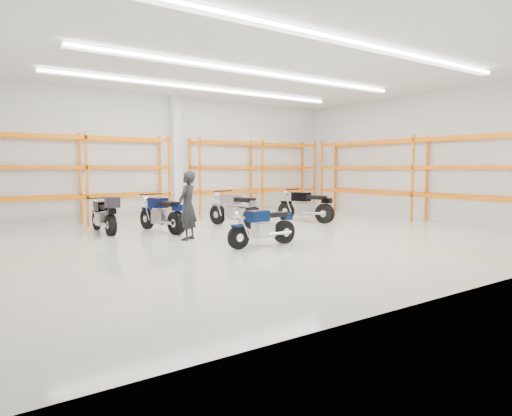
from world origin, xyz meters
TOP-DOWN VIEW (x-y plane):
  - ground at (0.00, 0.00)m, footprint 14.00×14.00m
  - room_shell at (0.00, 0.03)m, footprint 14.02×12.02m
  - motorcycle_main at (-0.92, -1.04)m, footprint 1.93×0.64m
  - motorcycle_back_a at (-3.41, 3.26)m, footprint 0.66×2.08m
  - motorcycle_back_b at (-1.96, 2.56)m, footprint 0.73×2.22m
  - motorcycle_back_c at (0.42, 2.31)m, footprint 0.79×2.29m
  - motorcycle_back_d at (3.16, 2.09)m, footprint 0.88×2.24m
  - standing_man at (-2.01, 0.85)m, footprint 0.77×0.73m
  - structural_column at (0.00, 5.82)m, footprint 0.32×0.32m
  - pallet_racking_back_left at (-3.40, 5.48)m, footprint 5.67×0.87m
  - pallet_racking_back_right at (3.40, 5.48)m, footprint 5.67×0.87m
  - pallet_racking_side at (6.48, 0.00)m, footprint 0.87×9.07m

SIDE VIEW (x-z plane):
  - ground at x=0.00m, z-range 0.00..0.00m
  - motorcycle_main at x=-0.92m, z-range -0.03..0.92m
  - motorcycle_back_b at x=-1.96m, z-range -0.03..1.06m
  - motorcycle_back_a at x=-3.41m, z-range -0.02..1.05m
  - motorcycle_back_d at x=3.16m, z-range -0.04..1.08m
  - motorcycle_back_c at x=0.42m, z-range -0.04..1.10m
  - standing_man at x=-2.01m, z-range 0.00..1.77m
  - pallet_racking_back_left at x=-3.40m, z-range 0.29..3.29m
  - pallet_racking_back_right at x=3.40m, z-range 0.29..3.29m
  - pallet_racking_side at x=6.48m, z-range 0.31..3.31m
  - structural_column at x=0.00m, z-range 0.00..4.50m
  - room_shell at x=0.00m, z-range 1.03..5.54m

